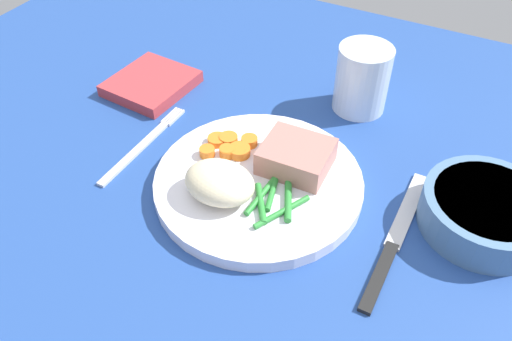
% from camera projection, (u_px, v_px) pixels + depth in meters
% --- Properties ---
extents(dining_table, '(1.20, 0.90, 0.02)m').
position_uv_depth(dining_table, '(270.00, 177.00, 0.63)').
color(dining_table, '#234793').
rests_on(dining_table, ground).
extents(dinner_plate, '(0.24, 0.24, 0.02)m').
position_uv_depth(dinner_plate, '(256.00, 182.00, 0.59)').
color(dinner_plate, white).
rests_on(dinner_plate, dining_table).
extents(meat_portion, '(0.08, 0.07, 0.03)m').
position_uv_depth(meat_portion, '(296.00, 156.00, 0.59)').
color(meat_portion, '#B2756B').
rests_on(meat_portion, dinner_plate).
extents(mashed_potatoes, '(0.08, 0.06, 0.04)m').
position_uv_depth(mashed_potatoes, '(220.00, 182.00, 0.56)').
color(mashed_potatoes, beige).
rests_on(mashed_potatoes, dinner_plate).
extents(carrot_slices, '(0.06, 0.06, 0.01)m').
position_uv_depth(carrot_slices, '(229.00, 147.00, 0.62)').
color(carrot_slices, orange).
rests_on(carrot_slices, dinner_plate).
extents(green_beans, '(0.06, 0.10, 0.01)m').
position_uv_depth(green_beans, '(274.00, 198.00, 0.56)').
color(green_beans, '#2D8C38').
rests_on(green_beans, dinner_plate).
extents(fork, '(0.01, 0.17, 0.00)m').
position_uv_depth(fork, '(143.00, 145.00, 0.65)').
color(fork, silver).
rests_on(fork, dining_table).
extents(knife, '(0.02, 0.20, 0.01)m').
position_uv_depth(knife, '(395.00, 240.00, 0.54)').
color(knife, black).
rests_on(knife, dining_table).
extents(water_glass, '(0.07, 0.07, 0.09)m').
position_uv_depth(water_glass, '(362.00, 83.00, 0.69)').
color(water_glass, silver).
rests_on(water_glass, dining_table).
extents(salad_bowl, '(0.13, 0.13, 0.04)m').
position_uv_depth(salad_bowl, '(486.00, 210.00, 0.54)').
color(salad_bowl, '#4C7299').
rests_on(salad_bowl, dining_table).
extents(napkin, '(0.11, 0.12, 0.02)m').
position_uv_depth(napkin, '(151.00, 83.00, 0.74)').
color(napkin, '#B2383D').
rests_on(napkin, dining_table).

